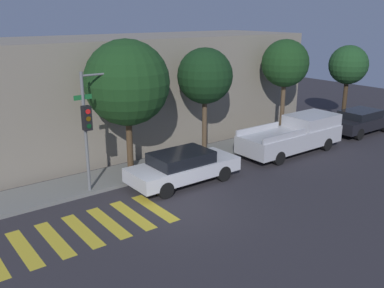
% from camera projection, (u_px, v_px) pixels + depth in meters
% --- Properties ---
extents(ground_plane, '(60.00, 60.00, 0.00)m').
position_uv_depth(ground_plane, '(184.00, 211.00, 15.19)').
color(ground_plane, '#2D2B30').
extents(sidewalk, '(26.00, 2.18, 0.14)m').
position_uv_depth(sidewalk, '(125.00, 174.00, 18.43)').
color(sidewalk, slate).
rests_on(sidewalk, ground).
extents(building_row, '(26.00, 6.00, 5.58)m').
position_uv_depth(building_row, '(78.00, 96.00, 21.05)').
color(building_row, gray).
rests_on(building_row, ground).
extents(crosswalk, '(5.97, 2.60, 0.00)m').
position_uv_depth(crosswalk, '(82.00, 231.00, 13.79)').
color(crosswalk, gold).
rests_on(crosswalk, ground).
extents(traffic_light_pole, '(2.07, 0.56, 4.71)m').
position_uv_depth(traffic_light_pole, '(95.00, 111.00, 15.87)').
color(traffic_light_pole, slate).
rests_on(traffic_light_pole, ground).
extents(sedan_near_corner, '(4.68, 1.88, 1.35)m').
position_uv_depth(sedan_near_corner, '(183.00, 166.00, 17.45)').
color(sedan_near_corner, silver).
rests_on(sedan_near_corner, ground).
extents(pickup_truck, '(5.78, 2.00, 1.75)m').
position_uv_depth(pickup_truck, '(295.00, 135.00, 21.42)').
color(pickup_truck, '#BCBCC1').
rests_on(pickup_truck, ground).
extents(sedan_middle, '(4.41, 1.85, 1.37)m').
position_uv_depth(sedan_middle, '(360.00, 121.00, 24.83)').
color(sedan_middle, black).
rests_on(sedan_middle, ground).
extents(tree_near_corner, '(3.53, 3.53, 5.77)m').
position_uv_depth(tree_near_corner, '(127.00, 83.00, 17.44)').
color(tree_near_corner, '#4C3823').
rests_on(tree_near_corner, ground).
extents(tree_midblock, '(2.60, 2.60, 5.24)m').
position_uv_depth(tree_midblock, '(205.00, 76.00, 19.83)').
color(tree_midblock, brown).
rests_on(tree_midblock, ground).
extents(tree_far_end, '(2.55, 2.55, 5.42)m').
position_uv_depth(tree_far_end, '(285.00, 64.00, 22.98)').
color(tree_far_end, brown).
rests_on(tree_far_end, ground).
extents(tree_behind_truck, '(2.41, 2.41, 4.85)m').
position_uv_depth(tree_behind_truck, '(348.00, 65.00, 26.55)').
color(tree_behind_truck, '#42301E').
rests_on(tree_behind_truck, ground).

